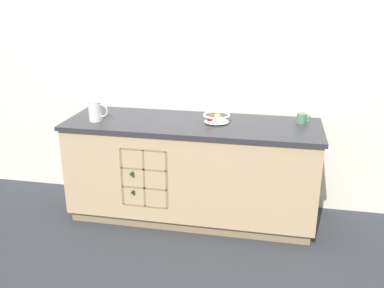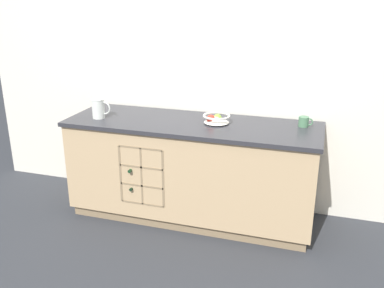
{
  "view_description": "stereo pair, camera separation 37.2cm",
  "coord_description": "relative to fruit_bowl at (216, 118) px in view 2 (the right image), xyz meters",
  "views": [
    {
      "loc": [
        0.69,
        -3.44,
        1.96
      ],
      "look_at": [
        0.0,
        0.0,
        0.7
      ],
      "focal_mm": 40.0,
      "sensor_mm": 36.0,
      "label": 1
    },
    {
      "loc": [
        1.05,
        -3.35,
        1.96
      ],
      "look_at": [
        0.0,
        0.0,
        0.7
      ],
      "focal_mm": 40.0,
      "sensor_mm": 36.0,
      "label": 2
    }
  ],
  "objects": [
    {
      "name": "fruit_bowl",
      "position": [
        0.0,
        0.0,
        0.0
      ],
      "size": [
        0.23,
        0.23,
        0.08
      ],
      "color": "silver",
      "rests_on": "kitchen_island"
    },
    {
      "name": "white_pitcher",
      "position": [
        -1.03,
        -0.15,
        0.04
      ],
      "size": [
        0.17,
        0.12,
        0.17
      ],
      "color": "silver",
      "rests_on": "kitchen_island"
    },
    {
      "name": "back_wall",
      "position": [
        -0.2,
        0.37,
        0.33
      ],
      "size": [
        4.55,
        0.06,
        2.55
      ],
      "primitive_type": "cube",
      "color": "silver",
      "rests_on": "ground_plane"
    },
    {
      "name": "kitchen_island",
      "position": [
        -0.21,
        -0.04,
        -0.49
      ],
      "size": [
        2.19,
        0.72,
        0.9
      ],
      "color": "#8B7354",
      "rests_on": "ground_plane"
    },
    {
      "name": "ground_plane",
      "position": [
        -0.2,
        -0.03,
        -0.94
      ],
      "size": [
        14.0,
        14.0,
        0.0
      ],
      "primitive_type": "plane",
      "color": "#2D3035"
    },
    {
      "name": "ceramic_mug",
      "position": [
        0.72,
        0.13,
        -0.0
      ],
      "size": [
        0.12,
        0.08,
        0.08
      ],
      "color": "#4C7A56",
      "rests_on": "kitchen_island"
    }
  ]
}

